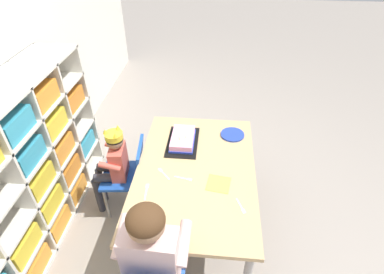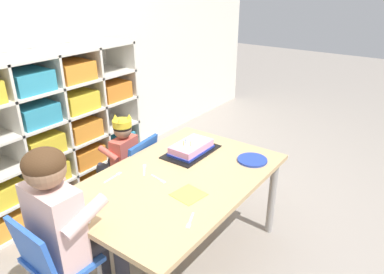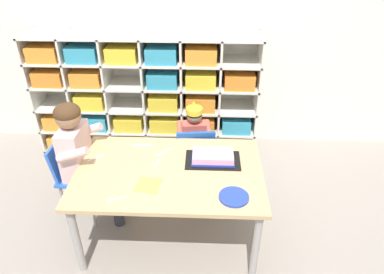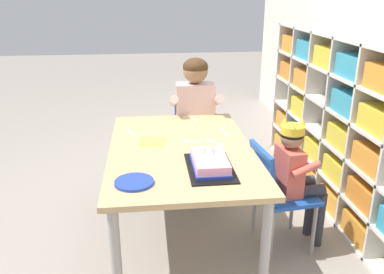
% 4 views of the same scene
% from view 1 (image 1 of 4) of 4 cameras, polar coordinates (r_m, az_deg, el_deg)
% --- Properties ---
extents(ground, '(16.00, 16.00, 0.00)m').
position_cam_1_polar(ground, '(2.71, 0.57, -15.90)').
color(ground, gray).
extents(storage_cubby_shelf, '(2.25, 0.38, 1.25)m').
position_cam_1_polar(storage_cubby_shelf, '(2.43, -31.74, -10.40)').
color(storage_cubby_shelf, silver).
rests_on(storage_cubby_shelf, ground).
extents(activity_table, '(1.34, 0.87, 0.63)m').
position_cam_1_polar(activity_table, '(2.29, 0.65, -7.40)').
color(activity_table, tan).
rests_on(activity_table, ground).
extents(classroom_chair_blue, '(0.38, 0.39, 0.68)m').
position_cam_1_polar(classroom_chair_blue, '(2.61, -11.65, -6.44)').
color(classroom_chair_blue, '#1E4CA8').
rests_on(classroom_chair_blue, ground).
extents(child_with_crown, '(0.31, 0.31, 0.84)m').
position_cam_1_polar(child_with_crown, '(2.55, -14.55, -4.36)').
color(child_with_crown, '#D15647').
rests_on(child_with_crown, ground).
extents(adult_helper_seated, '(0.44, 0.41, 1.06)m').
position_cam_1_polar(adult_helper_seated, '(1.81, -7.18, -19.99)').
color(adult_helper_seated, beige).
rests_on(adult_helper_seated, ground).
extents(birthday_cake_on_tray, '(0.41, 0.25, 0.11)m').
position_cam_1_polar(birthday_cake_on_tray, '(2.47, -1.75, -0.48)').
color(birthday_cake_on_tray, black).
rests_on(birthday_cake_on_tray, activity_table).
extents(paper_plate_stack, '(0.20, 0.20, 0.01)m').
position_cam_1_polar(paper_plate_stack, '(2.58, 7.58, 0.44)').
color(paper_plate_stack, '#233DA3').
rests_on(paper_plate_stack, activity_table).
extents(paper_napkin_square, '(0.18, 0.18, 0.00)m').
position_cam_1_polar(paper_napkin_square, '(2.15, 4.98, -8.71)').
color(paper_napkin_square, '#F4DB4C').
rests_on(paper_napkin_square, activity_table).
extents(fork_by_napkin, '(0.11, 0.10, 0.00)m').
position_cam_1_polar(fork_by_napkin, '(2.22, -5.39, -6.77)').
color(fork_by_napkin, white).
rests_on(fork_by_napkin, activity_table).
extents(fork_near_child_seat, '(0.15, 0.02, 0.00)m').
position_cam_1_polar(fork_near_child_seat, '(2.12, -8.56, -9.93)').
color(fork_near_child_seat, white).
rests_on(fork_near_child_seat, activity_table).
extents(fork_beside_plate_stack, '(0.04, 0.13, 0.00)m').
position_cam_1_polar(fork_beside_plate_stack, '(2.17, -1.43, -7.78)').
color(fork_beside_plate_stack, white).
rests_on(fork_beside_plate_stack, activity_table).
extents(fork_at_table_front_edge, '(0.12, 0.06, 0.00)m').
position_cam_1_polar(fork_at_table_front_edge, '(2.03, 9.18, -12.79)').
color(fork_at_table_front_edge, white).
rests_on(fork_at_table_front_edge, activity_table).
extents(fork_scattered_mid_table, '(0.11, 0.11, 0.00)m').
position_cam_1_polar(fork_scattered_mid_table, '(1.89, -5.04, -17.68)').
color(fork_scattered_mid_table, white).
rests_on(fork_scattered_mid_table, activity_table).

